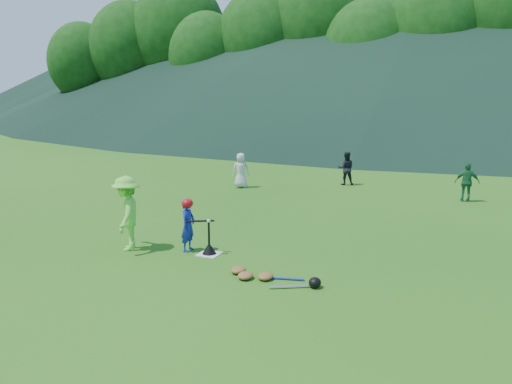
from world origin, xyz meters
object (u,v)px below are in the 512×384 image
batter_child (188,225)px  batting_tee (209,249)px  equipment_pile (265,276)px  fielder_a (241,170)px  home_plate (209,254)px  fielder_b (346,168)px  fielder_c (467,182)px  adult_coach (127,213)px

batter_child → batting_tee: batter_child is taller
equipment_pile → fielder_a: bearing=117.9°
home_plate → fielder_b: fielder_b is taller
fielder_a → fielder_c: fielder_a is taller
fielder_b → fielder_c: size_ratio=1.00×
home_plate → batter_child: (-0.54, 0.05, 0.56)m
adult_coach → equipment_pile: adult_coach is taller
adult_coach → batting_tee: size_ratio=2.39×
batter_child → fielder_c: size_ratio=0.91×
home_plate → equipment_pile: (1.65, -0.87, 0.06)m
fielder_a → equipment_pile: fielder_a is taller
batter_child → fielder_c: 9.54m
fielder_b → fielder_c: (4.19, -1.40, 0.00)m
home_plate → equipment_pile: bearing=-27.9°
home_plate → batting_tee: bearing=0.0°
adult_coach → fielder_c: size_ratio=1.31×
adult_coach → fielder_a: 7.63m
fielder_a → fielder_c: (7.54, 0.68, -0.01)m
home_plate → fielder_b: 9.32m
home_plate → batter_child: size_ratio=0.40×
fielder_b → batting_tee: (-0.72, -9.28, -0.49)m
adult_coach → fielder_c: 10.65m
home_plate → fielder_a: size_ratio=0.36×
adult_coach → fielder_b: (2.52, 9.66, -0.20)m
adult_coach → batter_child: bearing=81.5°
adult_coach → fielder_a: (-0.83, 7.59, -0.18)m
adult_coach → equipment_pile: (3.45, -0.49, -0.75)m
batter_child → fielder_b: bearing=-9.1°
fielder_c → fielder_b: bearing=-25.2°
adult_coach → equipment_pile: bearing=54.3°
equipment_pile → home_plate: bearing=152.1°
fielder_b → equipment_pile: size_ratio=0.69×
home_plate → batting_tee: (0.00, 0.00, 0.12)m
adult_coach → fielder_b: 9.99m
adult_coach → fielder_c: (6.70, 8.27, -0.19)m
batting_tee → fielder_c: bearing=58.1°
home_plate → adult_coach: (-1.80, -0.39, 0.80)m
adult_coach → fielder_a: bearing=158.6°
batter_child → adult_coach: 1.36m
home_plate → batting_tee: batting_tee is taller
adult_coach → fielder_c: bearing=113.3°
adult_coach → home_plate: bearing=74.5°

